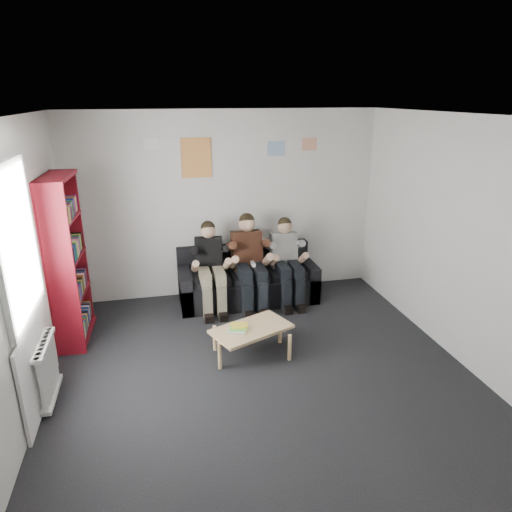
{
  "coord_description": "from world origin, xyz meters",
  "views": [
    {
      "loc": [
        -1.02,
        -3.96,
        2.88
      ],
      "look_at": [
        0.18,
        1.3,
        0.96
      ],
      "focal_mm": 32.0,
      "sensor_mm": 36.0,
      "label": 1
    }
  ],
  "objects_px": {
    "person_middle": "(250,263)",
    "person_right": "(287,262)",
    "coffee_table": "(251,331)",
    "bookshelf": "(68,261)",
    "sofa": "(247,281)",
    "person_left": "(211,268)"
  },
  "relations": [
    {
      "from": "person_left",
      "to": "person_right",
      "type": "relative_size",
      "value": 1.01
    },
    {
      "from": "sofa",
      "to": "person_middle",
      "type": "distance_m",
      "value": 0.41
    },
    {
      "from": "person_left",
      "to": "bookshelf",
      "type": "bearing_deg",
      "value": -159.73
    },
    {
      "from": "person_middle",
      "to": "person_right",
      "type": "height_order",
      "value": "person_middle"
    },
    {
      "from": "sofa",
      "to": "coffee_table",
      "type": "distance_m",
      "value": 1.57
    },
    {
      "from": "bookshelf",
      "to": "person_right",
      "type": "relative_size",
      "value": 1.66
    },
    {
      "from": "person_middle",
      "to": "person_right",
      "type": "relative_size",
      "value": 1.07
    },
    {
      "from": "bookshelf",
      "to": "person_right",
      "type": "distance_m",
      "value": 2.92
    },
    {
      "from": "coffee_table",
      "to": "person_middle",
      "type": "xyz_separation_m",
      "value": [
        0.27,
        1.35,
        0.33
      ]
    },
    {
      "from": "bookshelf",
      "to": "person_left",
      "type": "relative_size",
      "value": 1.64
    },
    {
      "from": "person_right",
      "to": "coffee_table",
      "type": "bearing_deg",
      "value": -121.2
    },
    {
      "from": "sofa",
      "to": "person_left",
      "type": "xyz_separation_m",
      "value": [
        -0.55,
        -0.19,
        0.34
      ]
    },
    {
      "from": "sofa",
      "to": "person_left",
      "type": "bearing_deg",
      "value": -161.19
    },
    {
      "from": "sofa",
      "to": "bookshelf",
      "type": "xyz_separation_m",
      "value": [
        -2.3,
        -0.62,
        0.74
      ]
    },
    {
      "from": "sofa",
      "to": "person_middle",
      "type": "height_order",
      "value": "person_middle"
    },
    {
      "from": "bookshelf",
      "to": "person_left",
      "type": "height_order",
      "value": "bookshelf"
    },
    {
      "from": "sofa",
      "to": "person_right",
      "type": "bearing_deg",
      "value": -18.75
    },
    {
      "from": "coffee_table",
      "to": "person_right",
      "type": "relative_size",
      "value": 0.73
    },
    {
      "from": "person_middle",
      "to": "person_right",
      "type": "xyz_separation_m",
      "value": [
        0.55,
        0.01,
        -0.03
      ]
    },
    {
      "from": "coffee_table",
      "to": "person_right",
      "type": "distance_m",
      "value": 1.61
    },
    {
      "from": "sofa",
      "to": "person_middle",
      "type": "xyz_separation_m",
      "value": [
        0.0,
        -0.19,
        0.36
      ]
    },
    {
      "from": "bookshelf",
      "to": "coffee_table",
      "type": "height_order",
      "value": "bookshelf"
    }
  ]
}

